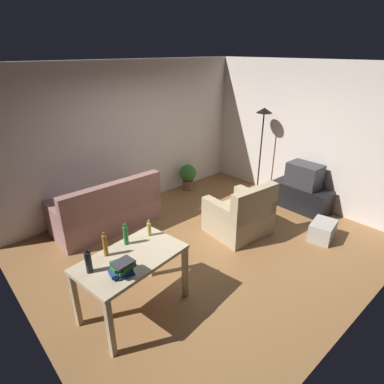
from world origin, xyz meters
The scene contains 16 objects.
ground_plane centered at (0.00, 0.00, -0.01)m, with size 5.20×4.40×0.02m, color olive.
wall_rear centered at (0.00, 2.20, 1.35)m, with size 5.20×0.10×2.70m, color silver.
wall_right centered at (2.60, 0.00, 1.35)m, with size 0.10×4.40×2.70m, color beige.
couch centered at (-0.88, 1.59, 0.31)m, with size 1.76×0.84×0.92m.
tv_stand centered at (2.25, -0.25, 0.24)m, with size 0.44×1.10×0.48m.
tv centered at (2.25, -0.25, 0.70)m, with size 0.41×0.60×0.44m.
torchiere_lamp centered at (2.25, 0.78, 1.41)m, with size 0.32×0.32×1.81m.
desk centered at (-1.58, -0.36, 0.65)m, with size 1.29×0.87×0.76m.
potted_plant centered at (1.23, 1.90, 0.33)m, with size 0.36×0.36×0.57m.
armchair centered at (0.68, -0.06, 0.32)m, with size 0.97×0.91×0.92m.
storage_box centered at (1.56, -1.07, 0.15)m, with size 0.48×0.34×0.30m, color #A8A399.
bottle_dark centered at (-2.03, -0.30, 0.88)m, with size 0.07×0.07×0.28m.
bottle_amber centered at (-1.76, -0.15, 0.89)m, with size 0.05×0.05×0.30m.
bottle_green centered at (-1.48, -0.11, 0.88)m, with size 0.06×0.06×0.27m.
bottle_squat centered at (-1.17, -0.13, 0.85)m, with size 0.05×0.05×0.21m.
book_stack centered at (-1.80, -0.57, 0.85)m, with size 0.27×0.22×0.17m.
Camera 1 is at (-2.99, -2.98, 2.87)m, focal length 29.65 mm.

